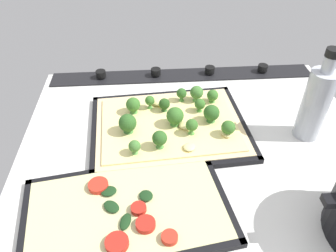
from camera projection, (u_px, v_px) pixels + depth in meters
The scene contains 7 objects.
ground_plane at pixel (198, 156), 72.84cm from camera, with size 78.49×70.51×3.00cm, color silver.
stove_control_panel at pixel (183, 74), 95.91cm from camera, with size 75.35×7.00×2.60cm.
baking_tray_front at pixel (169, 128), 77.43cm from camera, with size 37.74×30.33×1.30cm.
broccoli_pizza at pixel (171, 122), 76.51cm from camera, with size 35.17×27.77×5.96cm.
baking_tray_back at pixel (127, 212), 59.26cm from camera, with size 39.63×27.51×1.30cm.
veggie_pizza_back at pixel (127, 211), 58.70cm from camera, with size 36.89×24.77×1.90cm.
oil_bottle at pixel (316, 103), 70.63cm from camera, with size 5.77×5.77×21.51cm.
Camera 1 is at (10.33, 51.19, 50.14)cm, focal length 35.24 mm.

